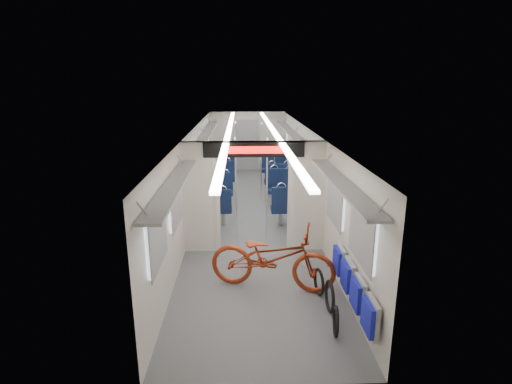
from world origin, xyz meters
TOP-DOWN VIEW (x-y plane):
  - carriage at (0.00, -0.27)m, footprint 12.00×12.02m
  - bicycle at (0.25, -3.68)m, footprint 2.27×1.27m
  - flip_bench at (1.35, -4.70)m, footprint 0.12×2.08m
  - bike_hoop_a at (1.04, -5.05)m, footprint 0.11×0.44m
  - bike_hoop_b at (1.08, -4.45)m, footprint 0.06×0.51m
  - bike_hoop_c at (1.02, -3.94)m, footprint 0.11×0.46m
  - seat_bay_near_left at (-0.93, 0.26)m, footprint 0.88×1.92m
  - seat_bay_near_right at (0.93, 0.32)m, footprint 0.93×2.17m
  - seat_bay_far_left at (-0.93, 3.56)m, footprint 0.95×2.25m
  - seat_bay_far_right at (0.93, 3.10)m, footprint 0.92×2.13m
  - stanchion_near_left at (-0.37, -1.41)m, footprint 0.04×0.04m
  - stanchion_near_right at (0.30, -1.54)m, footprint 0.04×0.04m
  - stanchion_far_left at (-0.41, 2.10)m, footprint 0.04×0.04m
  - stanchion_far_right at (0.33, 1.65)m, footprint 0.04×0.04m

SIDE VIEW (x-z plane):
  - bike_hoop_a at x=1.04m, z-range -0.03..0.41m
  - bike_hoop_c at x=1.02m, z-range -0.03..0.44m
  - bike_hoop_b at x=1.08m, z-range -0.03..0.49m
  - seat_bay_near_left at x=-0.93m, z-range 0.00..1.05m
  - seat_bay_far_right at x=0.93m, z-range -0.01..1.11m
  - seat_bay_near_right at x=0.93m, z-range -0.01..1.12m
  - bicycle at x=0.25m, z-range 0.00..1.13m
  - seat_bay_far_left at x=-0.93m, z-range -0.01..1.14m
  - flip_bench at x=1.35m, z-range 0.34..0.82m
  - stanchion_near_left at x=-0.37m, z-range 0.00..2.30m
  - stanchion_near_right at x=0.30m, z-range 0.00..2.30m
  - stanchion_far_left at x=-0.41m, z-range 0.00..2.30m
  - stanchion_far_right at x=0.33m, z-range 0.00..2.30m
  - carriage at x=0.00m, z-range 0.35..2.66m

